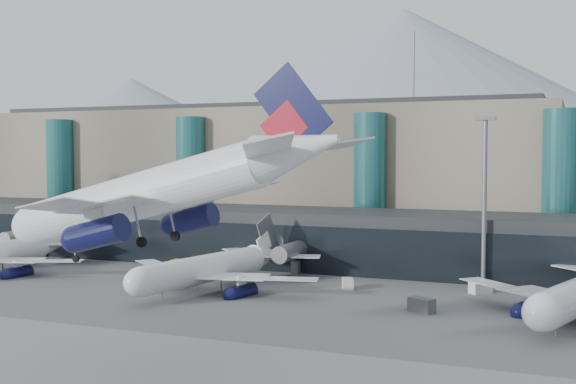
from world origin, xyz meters
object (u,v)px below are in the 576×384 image
object	(u,v)px
jet_parked_mid	(219,258)
veh_b	(176,264)
veh_g	(348,284)
hero_jet	(171,178)
veh_d	(480,287)
jet_parked_left	(4,246)
lightmast_mid	(484,191)
veh_c	(422,305)

from	to	relation	value
jet_parked_mid	veh_b	size ratio (longest dim) A/B	13.16
veh_g	veh_b	bearing A→B (deg)	-123.31
hero_jet	veh_g	xyz separation A→B (m)	(1.78, 46.64, -17.06)
veh_g	veh_d	bearing A→B (deg)	79.59
jet_parked_left	veh_d	xyz separation A→B (m)	(78.16, 10.08, -3.39)
veh_d	veh_g	world-z (taller)	veh_d
lightmast_mid	jet_parked_mid	distance (m)	40.94
hero_jet	veh_g	distance (m)	49.70
lightmast_mid	jet_parked_left	xyz separation A→B (m)	(-77.88, -15.58, -10.14)
veh_d	veh_b	bearing A→B (deg)	130.54
hero_jet	veh_d	size ratio (longest dim) A/B	11.96
hero_jet	lightmast_mid	bearing A→B (deg)	73.91
jet_parked_left	veh_g	xyz separation A→B (m)	(59.48, 6.27, -3.50)
hero_jet	jet_parked_left	bearing A→B (deg)	148.76
lightmast_mid	veh_c	size ratio (longest dim) A/B	7.81
veh_c	veh_g	world-z (taller)	veh_c
lightmast_mid	veh_b	distance (m)	53.48
lightmast_mid	veh_b	size ratio (longest dim) A/B	9.36
jet_parked_left	veh_c	world-z (taller)	jet_parked_left
lightmast_mid	veh_b	bearing A→B (deg)	-177.08
lightmast_mid	jet_parked_mid	xyz separation A→B (m)	(-36.51, -15.57, -10.03)
veh_b	veh_g	size ratio (longest dim) A/B	1.03
hero_jet	veh_c	xyz separation A→B (m)	(15.16, 35.01, -16.93)
veh_b	veh_c	distance (m)	50.10
veh_c	hero_jet	bearing A→B (deg)	-86.65
hero_jet	veh_b	bearing A→B (deg)	124.29
hero_jet	jet_parked_left	size ratio (longest dim) A/B	1.05
hero_jet	jet_parked_mid	distance (m)	45.59
veh_c	jet_parked_mid	bearing A→B (deg)	-162.91
lightmast_mid	jet_parked_mid	world-z (taller)	lightmast_mid
lightmast_mid	veh_d	size ratio (longest dim) A/B	8.29
jet_parked_mid	veh_b	bearing A→B (deg)	61.02
veh_d	veh_g	xyz separation A→B (m)	(-18.68, -3.81, -0.11)
hero_jet	veh_d	distance (m)	57.02
veh_d	lightmast_mid	bearing A→B (deg)	46.60
lightmast_mid	jet_parked_mid	size ratio (longest dim) A/B	0.71
jet_parked_left	jet_parked_mid	size ratio (longest dim) A/B	0.97
jet_parked_left	jet_parked_mid	xyz separation A→B (m)	(41.37, 0.01, 0.11)
jet_parked_left	veh_d	bearing A→B (deg)	-79.23
hero_jet	veh_c	bearing A→B (deg)	70.32
lightmast_mid	veh_g	xyz separation A→B (m)	(-18.40, -9.31, -13.64)
jet_parked_left	veh_c	bearing A→B (deg)	-90.79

